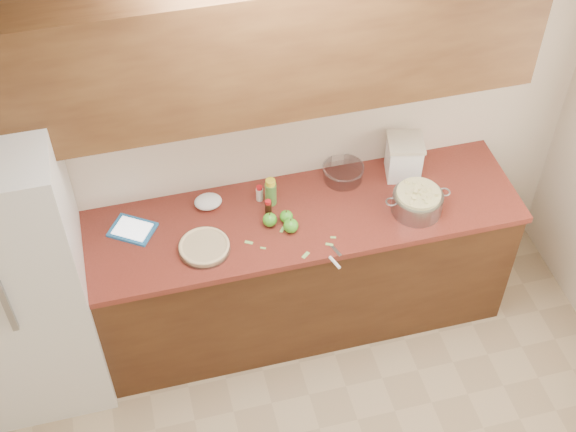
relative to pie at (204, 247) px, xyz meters
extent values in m
plane|color=white|center=(0.47, -1.35, 1.66)|extent=(3.60, 3.60, 0.00)
plane|color=beige|center=(0.47, 0.45, 0.36)|extent=(3.60, 0.00, 3.60)
cube|color=#482914|center=(0.47, 0.13, -0.50)|extent=(2.60, 0.65, 0.88)
cube|color=maroon|center=(0.47, 0.13, -0.04)|extent=(2.64, 0.68, 0.04)
cube|color=brown|center=(0.47, 0.28, 1.01)|extent=(2.60, 0.34, 0.70)
cube|color=silver|center=(-0.97, 0.09, -0.04)|extent=(0.70, 0.70, 1.80)
cylinder|color=silver|center=(0.00, 0.00, 0.00)|extent=(0.28, 0.28, 0.04)
cylinder|color=beige|center=(0.00, 0.00, 0.00)|extent=(0.25, 0.25, 0.03)
torus|color=beige|center=(0.00, 0.00, 0.01)|extent=(0.27, 0.27, 0.02)
cylinder|color=gray|center=(1.18, 0.00, 0.04)|extent=(0.28, 0.28, 0.12)
torus|color=gray|center=(1.03, 0.00, 0.08)|extent=(0.07, 0.07, 0.01)
torus|color=gray|center=(1.34, 0.00, 0.08)|extent=(0.07, 0.07, 0.01)
cylinder|color=beige|center=(1.18, 0.00, 0.05)|extent=(0.24, 0.24, 0.13)
cube|color=white|center=(1.21, 0.30, 0.09)|extent=(0.22, 0.22, 0.23)
cube|color=beige|center=(1.21, 0.30, 0.21)|extent=(0.24, 0.24, 0.02)
cube|color=#236AA9|center=(-0.35, 0.23, -0.02)|extent=(0.29, 0.27, 0.01)
cube|color=white|center=(-0.35, 0.23, -0.01)|extent=(0.23, 0.22, 0.00)
cube|color=gray|center=(0.67, -0.17, -0.02)|extent=(0.05, 0.10, 0.00)
cylinder|color=white|center=(0.64, -0.26, -0.01)|extent=(0.04, 0.09, 0.02)
cylinder|color=#4C8C38|center=(0.42, 0.25, 0.05)|extent=(0.06, 0.06, 0.14)
cylinder|color=yellow|center=(0.42, 0.25, 0.14)|extent=(0.05, 0.05, 0.03)
cylinder|color=beige|center=(0.37, 0.29, 0.02)|extent=(0.04, 0.04, 0.08)
cylinder|color=red|center=(0.37, 0.29, 0.07)|extent=(0.03, 0.03, 0.02)
cylinder|color=black|center=(0.38, 0.17, 0.02)|extent=(0.04, 0.04, 0.09)
cylinder|color=red|center=(0.38, 0.17, 0.08)|extent=(0.03, 0.03, 0.02)
cylinder|color=silver|center=(0.87, 0.34, 0.02)|extent=(0.23, 0.23, 0.09)
torus|color=silver|center=(0.87, 0.34, 0.06)|extent=(0.24, 0.24, 0.01)
ellipsoid|color=white|center=(0.08, 0.32, 0.01)|extent=(0.19, 0.17, 0.06)
sphere|color=green|center=(0.38, 0.09, 0.02)|extent=(0.08, 0.08, 0.08)
cylinder|color=#3F2D19|center=(0.38, 0.09, 0.06)|extent=(0.01, 0.01, 0.01)
sphere|color=green|center=(0.47, 0.10, 0.01)|extent=(0.07, 0.07, 0.07)
cylinder|color=#3F2D19|center=(0.47, 0.10, 0.06)|extent=(0.01, 0.01, 0.01)
sphere|color=green|center=(0.48, 0.02, 0.02)|extent=(0.08, 0.08, 0.08)
cylinder|color=#3F2D19|center=(0.48, 0.02, 0.07)|extent=(0.01, 0.01, 0.01)
cube|color=#89C45F|center=(0.68, -0.08, -0.02)|extent=(0.03, 0.02, 0.00)
cube|color=#89C45F|center=(0.65, -0.13, -0.02)|extent=(0.04, 0.03, 0.00)
cube|color=#89C45F|center=(0.30, -0.06, -0.02)|extent=(0.03, 0.02, 0.00)
cube|color=#89C45F|center=(0.43, 0.04, -0.02)|extent=(0.04, 0.04, 0.00)
cube|color=#89C45F|center=(0.51, -0.17, -0.02)|extent=(0.05, 0.05, 0.00)
cube|color=#89C45F|center=(0.24, -0.01, -0.02)|extent=(0.05, 0.04, 0.00)
camera|label=1|loc=(-0.26, -2.79, 3.18)|focal=50.00mm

